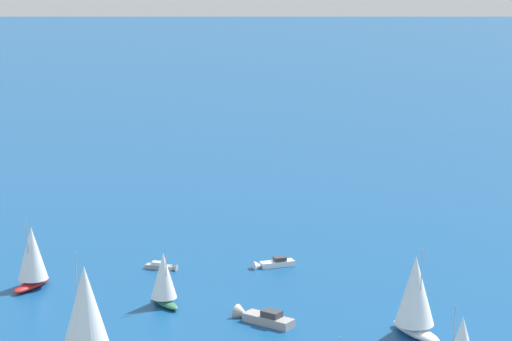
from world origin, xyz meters
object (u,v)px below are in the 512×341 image
at_px(sailboat_far_port, 32,257).
at_px(motorboat_mid_cluster, 163,267).
at_px(sailboat_near_centre, 415,295).
at_px(sailboat_ahead, 164,279).
at_px(motorboat_outer_ring_d, 261,317).
at_px(sailboat_trailing, 85,311).
at_px(motorboat_inshore, 272,264).

xyz_separation_m(sailboat_far_port, motorboat_mid_cluster, (-21.32, -0.94, -4.54)).
bearing_deg(sailboat_near_centre, sailboat_far_port, -44.20).
relative_size(sailboat_ahead, motorboat_mid_cluster, 1.79).
relative_size(sailboat_near_centre, sailboat_ahead, 1.39).
relative_size(motorboat_mid_cluster, motorboat_outer_ring_d, 0.55).
xyz_separation_m(motorboat_mid_cluster, motorboat_outer_ring_d, (-4.39, 29.21, 0.30)).
xyz_separation_m(sailboat_near_centre, motorboat_mid_cluster, (21.07, -42.16, -5.24)).
height_order(sailboat_trailing, motorboat_mid_cluster, sailboat_trailing).
height_order(sailboat_near_centre, sailboat_trailing, sailboat_trailing).
bearing_deg(sailboat_far_port, sailboat_trailing, 90.51).
bearing_deg(motorboat_inshore, sailboat_ahead, 25.81).
distance_m(sailboat_far_port, sailboat_trailing, 31.09).
relative_size(motorboat_inshore, sailboat_trailing, 0.52).
xyz_separation_m(sailboat_near_centre, motorboat_inshore, (4.26, -36.06, -5.11)).
bearing_deg(sailboat_ahead, sailboat_near_centre, 136.54).
relative_size(sailboat_far_port, sailboat_ahead, 1.22).
distance_m(sailboat_ahead, motorboat_mid_cluster, 18.18).
bearing_deg(motorboat_outer_ring_d, motorboat_mid_cluster, -81.45).
bearing_deg(sailboat_far_port, sailboat_near_centre, 135.80).
bearing_deg(motorboat_inshore, motorboat_mid_cluster, -19.94).
bearing_deg(sailboat_near_centre, motorboat_inshore, -83.27).
bearing_deg(motorboat_mid_cluster, sailboat_near_centre, 116.55).
bearing_deg(sailboat_trailing, sailboat_ahead, -135.76).
height_order(sailboat_near_centre, motorboat_outer_ring_d, sailboat_near_centre).
distance_m(motorboat_inshore, sailboat_trailing, 46.23).
relative_size(motorboat_inshore, sailboat_ahead, 0.79).
xyz_separation_m(motorboat_inshore, motorboat_outer_ring_d, (12.43, 23.11, 0.17)).
bearing_deg(motorboat_outer_ring_d, sailboat_trailing, 6.27).
height_order(sailboat_ahead, motorboat_outer_ring_d, sailboat_ahead).
height_order(sailboat_far_port, motorboat_mid_cluster, sailboat_far_port).
height_order(motorboat_mid_cluster, motorboat_outer_ring_d, motorboat_outer_ring_d).
relative_size(sailboat_far_port, sailboat_trailing, 0.80).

